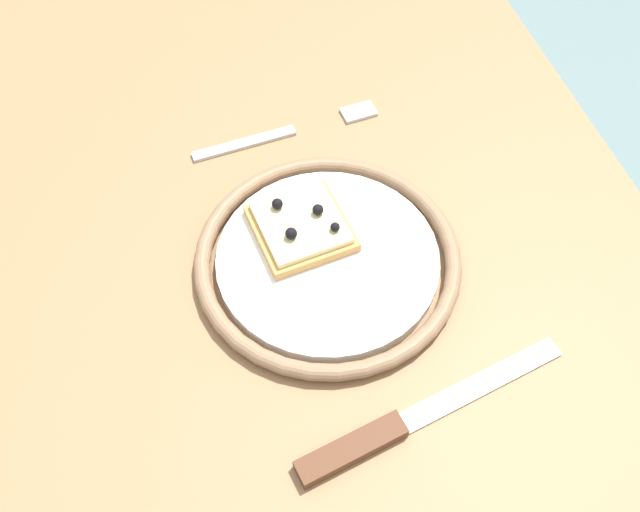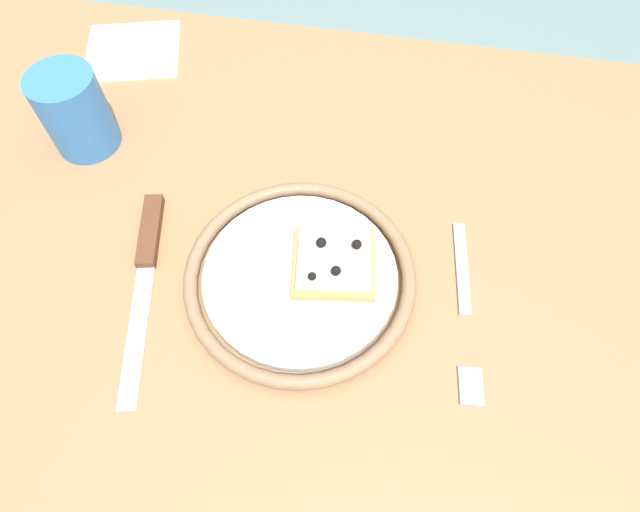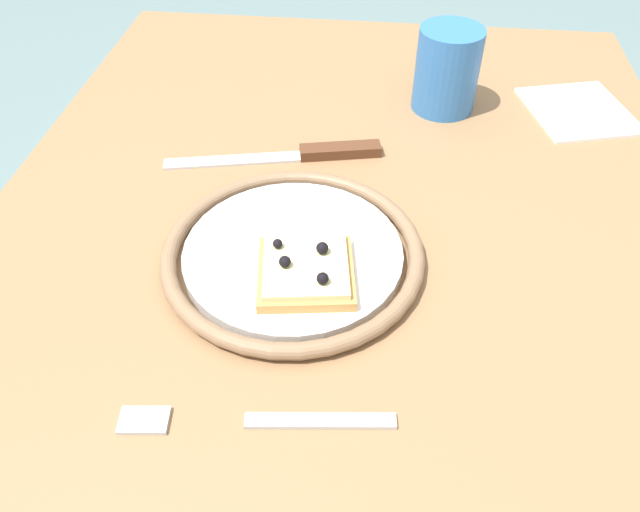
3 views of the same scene
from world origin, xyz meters
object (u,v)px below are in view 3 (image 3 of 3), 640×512
Objects in this scene: napkin at (578,111)px; dining_table at (338,331)px; plate at (292,257)px; knife at (311,153)px; cup at (447,70)px; fork at (254,421)px; pizza_slice_near at (306,270)px.

dining_table is at bearing 137.96° from napkin.
plate is 1.01× the size of knife.
knife is 0.20m from cup.
napkin is at bearing -33.98° from fork.
knife is 2.41× the size of cup.
knife is 1.18× the size of fork.
pizza_slice_near is at bearing 140.03° from dining_table.
fork is (-0.17, 0.05, 0.10)m from dining_table.
plate is at bearing -178.81° from knife.
plate is 0.17m from fork.
fork is at bearing 164.40° from dining_table.
plate is 2.43× the size of cup.
dining_table is 8.53× the size of napkin.
plate is 0.04m from pizza_slice_near.
napkin is (0.47, -0.31, -0.00)m from fork.
pizza_slice_near reaches higher than plate.
napkin reaches higher than dining_table.
plate is 0.33m from cup.
knife is 1.91× the size of napkin.
pizza_slice_near reaches higher than dining_table.
cup is 0.17m from napkin.
knife is at bearing 5.70° from pizza_slice_near.
knife is at bearing 112.55° from napkin.
dining_table is 0.34m from cup.
pizza_slice_near is 0.14m from fork.
knife is (0.17, 0.00, -0.00)m from plate.
cup reaches higher than knife.
fork is 0.56m from napkin.
dining_table is 0.12m from plate.
dining_table is 10.79× the size of cup.
dining_table is 0.20m from fork.
dining_table is at bearing 160.93° from cup.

